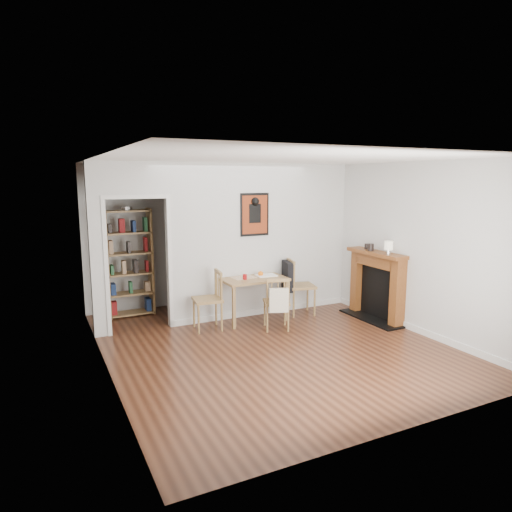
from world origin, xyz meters
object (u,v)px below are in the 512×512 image
chair_right (300,286)px  bookshelf (129,263)px  chair_left (207,300)px  ceramic_jar_b (367,246)px  notebook (266,275)px  orange_fruit (261,274)px  mantel_lamp (389,246)px  red_glass (245,277)px  ceramic_jar_a (371,247)px  dining_table (253,283)px  chair_front (276,302)px  fireplace (377,283)px

chair_right → bookshelf: bearing=155.2°
chair_left → ceramic_jar_b: ceramic_jar_b is taller
bookshelf → notebook: bookshelf is taller
ceramic_jar_b → notebook: bearing=158.1°
orange_fruit → mantel_lamp: size_ratio=0.41×
bookshelf → red_glass: (1.61, -1.25, -0.14)m
chair_right → ceramic_jar_a: ceramic_jar_a is taller
chair_left → ceramic_jar_b: (2.71, -0.48, 0.74)m
chair_right → mantel_lamp: size_ratio=4.58×
orange_fruit → dining_table: bearing=-162.2°
dining_table → mantel_lamp: mantel_lamp is taller
mantel_lamp → ceramic_jar_a: bearing=90.2°
chair_right → ceramic_jar_b: bearing=-30.0°
bookshelf → chair_right: bearing=-24.8°
chair_front → chair_right: bearing=35.5°
dining_table → notebook: 0.28m
fireplace → notebook: fireplace is taller
chair_right → ceramic_jar_b: ceramic_jar_b is taller
chair_left → chair_right: (1.74, 0.08, 0.04)m
bookshelf → fireplace: (3.68, -2.04, -0.30)m
chair_right → orange_fruit: bearing=172.6°
orange_fruit → chair_front: bearing=-93.7°
bookshelf → mantel_lamp: bearing=-33.5°
ceramic_jar_a → mantel_lamp: bearing=-89.8°
dining_table → red_glass: size_ratio=12.26×
chair_right → red_glass: (-1.06, -0.02, 0.26)m
bookshelf → mantel_lamp: bookshelf is taller
notebook → chair_left: bearing=-172.1°
mantel_lamp → chair_left: bearing=158.2°
chair_left → red_glass: (0.68, 0.06, 0.30)m
chair_left → ceramic_jar_b: size_ratio=9.83×
chair_right → chair_left: bearing=-177.5°
ceramic_jar_a → notebook: bearing=152.5°
fireplace → bookshelf: bearing=151.0°
dining_table → notebook: size_ratio=3.21×
chair_right → fireplace: size_ratio=0.78×
orange_fruit → ceramic_jar_b: bearing=-21.1°
chair_left → fireplace: size_ratio=0.75×
mantel_lamp → ceramic_jar_a: mantel_lamp is taller
fireplace → notebook: size_ratio=3.77×
chair_right → notebook: 0.67m
chair_left → notebook: bearing=7.9°
notebook → ceramic_jar_a: ceramic_jar_a is taller
mantel_lamp → fireplace: bearing=74.3°
dining_table → fireplace: 2.08m
red_glass → ceramic_jar_b: (2.03, -0.54, 0.44)m
notebook → ceramic_jar_b: (1.59, -0.64, 0.47)m
fireplace → red_glass: 2.23m
orange_fruit → ceramic_jar_b: 1.87m
dining_table → chair_left: 0.88m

